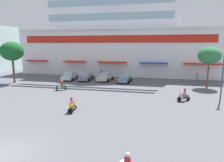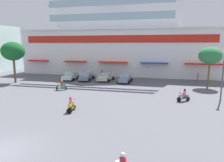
% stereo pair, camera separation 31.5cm
% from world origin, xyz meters
% --- Properties ---
extents(ground_plane, '(128.00, 128.00, 0.00)m').
position_xyz_m(ground_plane, '(0.00, 13.00, 0.00)').
color(ground_plane, '#5A5A61').
extents(colonial_building, '(40.99, 14.71, 18.13)m').
position_xyz_m(colonial_building, '(0.00, 35.34, 7.81)').
color(colonial_building, white).
rests_on(colonial_building, ground).
extents(plaza_tree_0, '(3.78, 3.71, 6.86)m').
position_xyz_m(plaza_tree_0, '(-14.78, 19.96, 5.26)').
color(plaza_tree_0, brown).
rests_on(plaza_tree_0, ground).
extents(plaza_tree_1, '(3.31, 3.43, 6.04)m').
position_xyz_m(plaza_tree_1, '(16.22, 23.51, 4.75)').
color(plaza_tree_1, brown).
rests_on(plaza_tree_1, ground).
extents(parked_car_0, '(2.59, 4.45, 1.46)m').
position_xyz_m(parked_car_0, '(-6.85, 24.75, 0.73)').
color(parked_car_0, silver).
rests_on(parked_car_0, ground).
extents(parked_car_1, '(2.51, 4.62, 1.51)m').
position_xyz_m(parked_car_1, '(-3.78, 24.85, 0.76)').
color(parked_car_1, gray).
rests_on(parked_car_1, ground).
extents(parked_car_2, '(2.57, 4.57, 1.43)m').
position_xyz_m(parked_car_2, '(-0.30, 25.24, 0.73)').
color(parked_car_2, beige).
rests_on(parked_car_2, ground).
extents(parked_car_3, '(2.28, 3.86, 1.50)m').
position_xyz_m(parked_car_3, '(3.35, 24.30, 0.75)').
color(parked_car_3, slate).
rests_on(parked_car_3, ground).
extents(scooter_rider_1, '(1.51, 1.13, 1.46)m').
position_xyz_m(scooter_rider_1, '(-4.42, 16.55, 0.61)').
color(scooter_rider_1, black).
rests_on(scooter_rider_1, ground).
extents(scooter_rider_5, '(0.67, 1.37, 1.50)m').
position_xyz_m(scooter_rider_5, '(0.98, 8.09, 0.63)').
color(scooter_rider_5, black).
rests_on(scooter_rider_5, ground).
extents(scooter_rider_6, '(1.46, 1.23, 1.46)m').
position_xyz_m(scooter_rider_6, '(11.89, 14.47, 0.59)').
color(scooter_rider_6, black).
rests_on(scooter_rider_6, ground).
extents(pedestrian_0, '(0.43, 0.43, 1.69)m').
position_xyz_m(pedestrian_0, '(-1.79, 28.12, 0.99)').
color(pedestrian_0, '#292324').
rests_on(pedestrian_0, ground).
extents(pedestrian_1, '(0.46, 0.46, 1.59)m').
position_xyz_m(pedestrian_1, '(15.60, 28.73, 0.91)').
color(pedestrian_1, '#726A54').
rests_on(pedestrian_1, ground).
extents(streetlamp_near, '(0.40, 0.40, 5.87)m').
position_xyz_m(streetlamp_near, '(15.96, 15.40, 3.49)').
color(streetlamp_near, '#474C51').
rests_on(streetlamp_near, ground).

